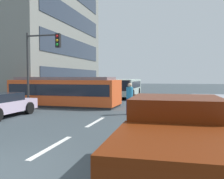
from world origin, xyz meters
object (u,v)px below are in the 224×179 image
at_px(parked_sedan_far, 67,93).
at_px(city_bus, 123,87).
at_px(pedestrian_crossing, 130,97).
at_px(pickup_truck_parked, 176,136).
at_px(streetcar_tram, 65,91).
at_px(traffic_light_mast, 41,56).

bearing_deg(parked_sedan_far, city_bus, 39.48).
bearing_deg(parked_sedan_far, pedestrian_crossing, -44.70).
distance_m(pedestrian_crossing, parked_sedan_far, 9.31).
height_order(pedestrian_crossing, pickup_truck_parked, pedestrian_crossing).
relative_size(streetcar_tram, pedestrian_crossing, 4.40).
bearing_deg(pickup_truck_parked, streetcar_tram, 125.08).
relative_size(pedestrian_crossing, traffic_light_mast, 0.35).
bearing_deg(pickup_truck_parked, traffic_light_mast, 133.11).
xyz_separation_m(city_bus, pickup_truck_parked, (4.71, -17.74, -0.21)).
bearing_deg(traffic_light_mast, parked_sedan_far, 98.74).
bearing_deg(traffic_light_mast, pedestrian_crossing, -9.06).
bearing_deg(streetcar_tram, pedestrian_crossing, -27.79).
relative_size(city_bus, parked_sedan_far, 1.30).
xyz_separation_m(parked_sedan_far, traffic_light_mast, (0.86, -5.63, 2.68)).
bearing_deg(parked_sedan_far, traffic_light_mast, -81.26).
height_order(pedestrian_crossing, traffic_light_mast, traffic_light_mast).
bearing_deg(pickup_truck_parked, pedestrian_crossing, 106.79).
distance_m(city_bus, pedestrian_crossing, 10.31).
bearing_deg(traffic_light_mast, city_bus, 69.74).
distance_m(pedestrian_crossing, pickup_truck_parked, 8.06).
height_order(city_bus, pedestrian_crossing, city_bus).
relative_size(pickup_truck_parked, traffic_light_mast, 1.07).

